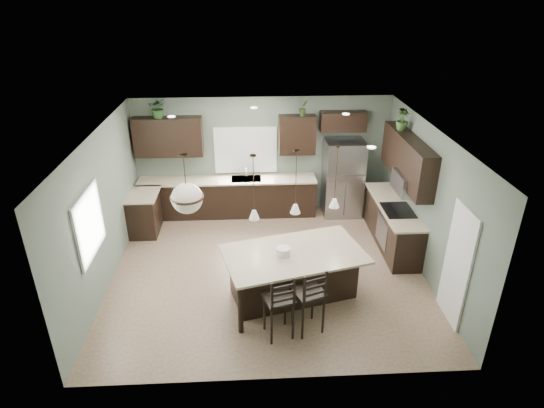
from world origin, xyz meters
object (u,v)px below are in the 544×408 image
(serving_dish, at_px, (283,251))
(plant_back_left, at_px, (158,108))
(refrigerator, at_px, (343,178))
(bar_stool_center, at_px, (308,299))
(kitchen_island, at_px, (294,275))
(bar_stool_left, at_px, (279,305))

(serving_dish, bearing_deg, plant_back_left, 125.93)
(serving_dish, distance_m, plant_back_left, 4.60)
(refrigerator, bearing_deg, plant_back_left, 177.59)
(serving_dish, relative_size, plant_back_left, 0.53)
(refrigerator, height_order, bar_stool_center, refrigerator)
(kitchen_island, bearing_deg, bar_stool_center, -94.79)
(kitchen_island, bearing_deg, plant_back_left, 113.75)
(kitchen_island, distance_m, bar_stool_center, 0.88)
(kitchen_island, bearing_deg, serving_dish, 180.00)
(bar_stool_center, bearing_deg, plant_back_left, 103.62)
(kitchen_island, height_order, plant_back_left, plant_back_left)
(plant_back_left, bearing_deg, serving_dish, -54.07)
(refrigerator, bearing_deg, kitchen_island, -114.55)
(refrigerator, bearing_deg, bar_stool_left, -113.34)
(refrigerator, relative_size, bar_stool_center, 1.53)
(bar_stool_center, distance_m, plant_back_left, 5.54)
(bar_stool_center, xyz_separation_m, plant_back_left, (-2.86, 4.28, 2.02))
(bar_stool_left, relative_size, plant_back_left, 2.58)
(bar_stool_left, bearing_deg, serving_dish, 65.28)
(serving_dish, height_order, plant_back_left, plant_back_left)
(refrigerator, relative_size, bar_stool_left, 1.57)
(bar_stool_left, relative_size, bar_stool_center, 0.97)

